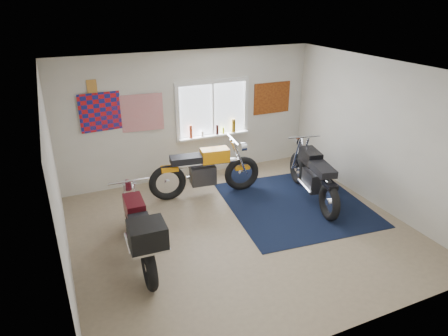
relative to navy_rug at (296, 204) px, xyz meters
name	(u,v)px	position (x,y,z in m)	size (l,w,h in m)	color
ground	(241,230)	(-1.36, -0.40, -0.01)	(5.50, 5.50, 0.00)	#9E896B
room_shell	(243,140)	(-1.36, -0.40, 1.63)	(5.50, 5.50, 5.50)	white
navy_rug	(296,204)	(0.00, 0.00, 0.00)	(2.50, 2.60, 0.01)	black
window_assembly	(213,113)	(-0.86, 2.06, 1.36)	(1.66, 0.17, 1.26)	white
oil_bottles	(217,129)	(-0.78, 2.00, 1.02)	(1.07, 0.09, 0.30)	maroon
flag_display	(92,86)	(-3.26, 2.08, 2.14)	(1.60, 0.10, 1.17)	red
triumph_poster	(272,98)	(0.59, 2.08, 1.54)	(0.90, 0.03, 0.70)	#A54C14
yellow_triumph	(205,172)	(-1.44, 1.09, 0.49)	(2.25, 0.67, 1.13)	black
black_chrome_bike	(313,176)	(0.39, 0.05, 0.49)	(0.75, 2.18, 1.13)	black
maroon_tourer	(140,232)	(-3.12, -0.64, 0.55)	(0.64, 2.12, 1.08)	black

